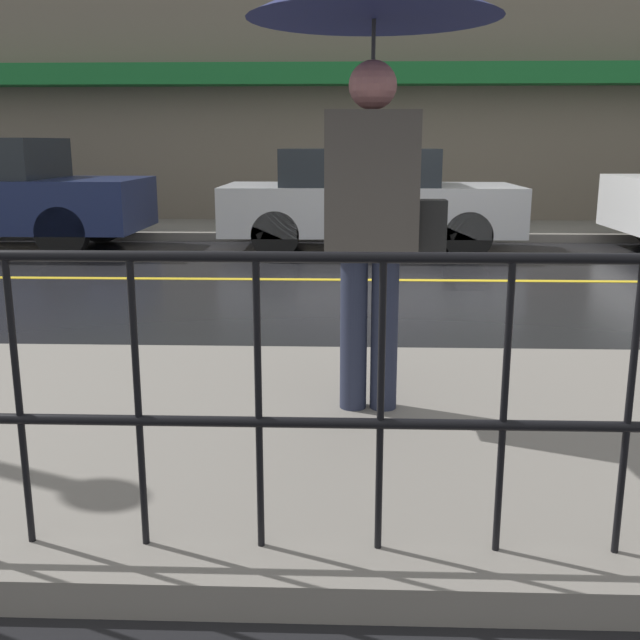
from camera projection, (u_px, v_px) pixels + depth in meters
ground_plane at (448, 281)px, 8.21m from camera, size 80.00×80.00×0.00m
sidewalk_near at (572, 438)px, 3.67m from camera, size 28.00×2.82×0.13m
sidewalk_far at (414, 230)px, 12.38m from camera, size 28.00×2.13×0.13m
lane_marking at (448, 280)px, 8.21m from camera, size 25.20×0.12×0.01m
building_storefront at (413, 67)px, 12.91m from camera, size 28.00×0.85×5.52m
pedestrian at (374, 49)px, 3.50m from camera, size 1.20×1.20×2.18m
car_silver at (367, 199)px, 10.28m from camera, size 3.99×1.71×1.40m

